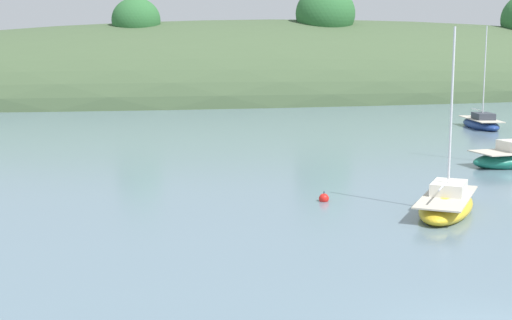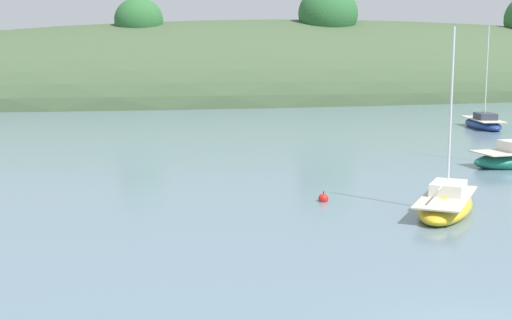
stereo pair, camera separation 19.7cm
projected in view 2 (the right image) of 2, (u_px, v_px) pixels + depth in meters
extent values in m
ellipsoid|color=#425638|center=(321.00, 95.00, 97.57)|extent=(150.00, 36.00, 19.90)
ellipsoid|color=#2D6633|center=(328.00, 14.00, 90.28)|extent=(7.48, 6.80, 6.80)
ellipsoid|color=#2D6633|center=(139.00, 20.00, 85.49)|extent=(5.71, 5.19, 5.19)
ellipsoid|color=navy|center=(483.00, 125.00, 59.12)|extent=(3.45, 6.50, 0.99)
cube|color=beige|center=(483.00, 119.00, 59.05)|extent=(3.18, 5.98, 0.06)
cube|color=#333842|center=(485.00, 116.00, 58.52)|extent=(1.78, 2.24, 0.55)
cylinder|color=silver|center=(487.00, 73.00, 58.17)|extent=(0.09, 0.09, 7.45)
cylinder|color=silver|center=(479.00, 110.00, 59.93)|extent=(0.66, 2.54, 0.07)
ellipsoid|color=gold|center=(446.00, 207.00, 29.22)|extent=(5.12, 5.72, 0.92)
cube|color=beige|center=(446.00, 197.00, 29.16)|extent=(4.71, 5.26, 0.06)
cube|color=silver|center=(448.00, 188.00, 29.53)|extent=(2.14, 2.23, 0.52)
cylinder|color=silver|center=(451.00, 112.00, 28.89)|extent=(0.09, 0.09, 6.74)
cylinder|color=silver|center=(443.00, 185.00, 28.22)|extent=(1.56, 1.93, 0.07)
sphere|color=red|center=(323.00, 199.00, 31.45)|extent=(0.44, 0.44, 0.44)
cylinder|color=black|center=(324.00, 192.00, 31.41)|extent=(0.04, 0.04, 0.10)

